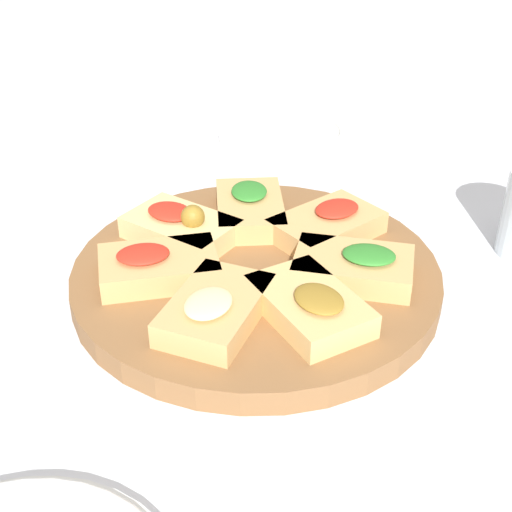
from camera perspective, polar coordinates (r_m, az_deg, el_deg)
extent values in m
plane|color=silver|center=(0.70, 0.00, -2.45)|extent=(3.00, 3.00, 0.00)
cylinder|color=brown|center=(0.69, 0.00, -1.65)|extent=(0.35, 0.35, 0.02)
cube|color=tan|center=(0.61, -3.24, -4.30)|extent=(0.11, 0.08, 0.02)
ellipsoid|color=beige|center=(0.59, -3.84, -3.79)|extent=(0.05, 0.04, 0.01)
cube|color=tan|center=(0.61, 4.29, -3.99)|extent=(0.12, 0.13, 0.02)
ellipsoid|color=olive|center=(0.59, 5.06, -3.43)|extent=(0.06, 0.06, 0.01)
cube|color=tan|center=(0.67, 7.77, -0.90)|extent=(0.09, 0.12, 0.02)
ellipsoid|color=#2D7A28|center=(0.66, 9.04, 0.11)|extent=(0.05, 0.06, 0.01)
cube|color=tan|center=(0.73, 5.66, 2.40)|extent=(0.13, 0.11, 0.02)
ellipsoid|color=red|center=(0.73, 6.50, 3.79)|extent=(0.06, 0.05, 0.01)
cube|color=tan|center=(0.76, -0.49, 3.70)|extent=(0.13, 0.11, 0.02)
ellipsoid|color=#2D7A28|center=(0.76, -0.55, 5.22)|extent=(0.06, 0.06, 0.01)
cube|color=#DBB775|center=(0.72, -6.01, 2.19)|extent=(0.08, 0.12, 0.02)
ellipsoid|color=red|center=(0.72, -6.90, 3.56)|extent=(0.04, 0.05, 0.01)
sphere|color=olive|center=(0.71, -5.08, 3.15)|extent=(0.02, 0.02, 0.02)
cube|color=tan|center=(0.67, -7.77, -0.87)|extent=(0.12, 0.13, 0.02)
ellipsoid|color=red|center=(0.66, -9.04, 0.15)|extent=(0.06, 0.06, 0.01)
cylinder|color=white|center=(1.02, 2.15, 9.68)|extent=(0.18, 0.18, 0.01)
torus|color=white|center=(1.02, 2.15, 10.05)|extent=(0.18, 0.18, 0.01)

